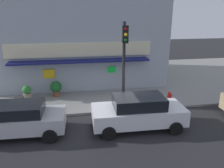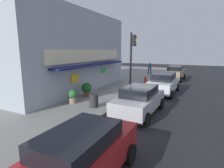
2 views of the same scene
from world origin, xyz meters
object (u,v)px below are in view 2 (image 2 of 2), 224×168
Objects in this scene: potted_plant_by_doorway at (87,89)px; parked_car_tan at (175,73)px; pedestrian at (150,68)px; parked_car_white at (163,83)px; parked_car_silver at (139,100)px; potted_plant_by_window at (73,96)px; parked_car_red at (79,158)px; trash_can at (94,101)px; fire_hydrant at (145,80)px; traffic_light at (132,53)px.

parked_car_tan is (11.45, -4.73, 0.13)m from potted_plant_by_doorway.
pedestrian reaches higher than parked_car_white.
potted_plant_by_window is at bearing 95.77° from parked_car_silver.
potted_plant_by_doorway is 0.25× the size of parked_car_red.
parked_car_red is (-5.52, -3.02, 0.29)m from trash_can.
pedestrian is (7.44, 1.52, 0.57)m from fire_hydrant.
parked_car_silver is at bearing -84.23° from potted_plant_by_window.
parked_car_white is 11.66m from parked_car_red.
pedestrian is at bearing -2.87° from potted_plant_by_window.
pedestrian is at bearing 53.05° from parked_car_tan.
parked_car_red is at bearing -179.69° from parked_car_tan.
potted_plant_by_doorway is at bearing 72.88° from parked_car_silver.
trash_can is 16.23m from pedestrian.
potted_plant_by_window is (-8.67, 2.33, 0.09)m from fire_hydrant.
pedestrian reaches higher than fire_hydrant.
traffic_light is 6.28× the size of fire_hydrant.
parked_car_tan is at bearing 0.11° from parked_car_white.
traffic_light is 1.14× the size of parked_car_red.
potted_plant_by_window is 7.61m from parked_car_white.
fire_hydrant is 1.00× the size of trash_can.
potted_plant_by_doorway reaches higher than fire_hydrant.
traffic_light reaches higher than parked_car_silver.
pedestrian is at bearing 11.56° from fire_hydrant.
traffic_light is 1.09× the size of parked_car_tan.
parked_car_tan reaches higher than parked_car_red.
fire_hydrant is 7.29m from potted_plant_by_doorway.
potted_plant_by_window is 0.21× the size of parked_car_silver.
trash_can is at bearing -176.96° from pedestrian.
potted_plant_by_window is 14.04m from parked_car_tan.
pedestrian is at bearing 3.04° from trash_can.
parked_car_red reaches higher than potted_plant_by_doorway.
parked_car_tan is 12.83m from parked_car_silver.
pedestrian is 14.33m from potted_plant_by_doorway.
parked_car_red is 1.00× the size of parked_car_silver.
parked_car_white reaches higher than fire_hydrant.
trash_can is at bearing 175.68° from fire_hydrant.
potted_plant_by_doorway is at bearing 43.59° from trash_can.
parked_car_silver is at bearing 178.87° from parked_car_tan.
parked_car_tan is at bearing -22.44° from potted_plant_by_doorway.
parked_car_tan is (-2.84, -3.78, -0.21)m from pedestrian.
pedestrian is 10.75m from parked_car_white.
parked_car_white is at bearing -48.22° from potted_plant_by_doorway.
pedestrian is 0.38× the size of parked_car_tan.
parked_car_white is at bearing -2.71° from parked_car_silver.
parked_car_white reaches higher than potted_plant_by_doorway.
parked_car_silver is (0.44, -4.33, 0.20)m from potted_plant_by_window.
potted_plant_by_window is at bearing 86.99° from trash_can.
potted_plant_by_window is 4.36m from parked_car_silver.
pedestrian reaches higher than parked_car_tan.
parked_car_red is at bearing -170.62° from fire_hydrant.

